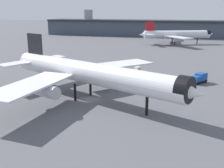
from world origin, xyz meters
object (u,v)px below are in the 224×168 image
baggage_tug_wing (87,68)px  baggage_cart_trailing (138,69)px  airliner_far_taxiway (177,35)px  service_truck_front (199,78)px  airliner_near_gate (89,73)px

baggage_tug_wing → baggage_cart_trailing: size_ratio=1.20×
airliner_far_taxiway → baggage_cart_trailing: bearing=-117.7°
service_truck_front → baggage_tug_wing: (-39.91, 4.65, -0.62)m
airliner_near_gate → baggage_tug_wing: size_ratio=16.28×
airliner_near_gate → baggage_tug_wing: airliner_near_gate is taller
airliner_near_gate → baggage_tug_wing: 34.98m
service_truck_front → baggage_cart_trailing: service_truck_front is taller
service_truck_front → baggage_cart_trailing: size_ratio=2.05×
airliner_near_gate → baggage_tug_wing: (-15.50, 30.84, -5.67)m
airliner_far_taxiway → service_truck_front: 98.96m
airliner_near_gate → service_truck_front: 36.16m
airliner_far_taxiway → service_truck_front: airliner_far_taxiway is taller
baggage_cart_trailing → baggage_tug_wing: bearing=-124.8°
baggage_cart_trailing → airliner_near_gate: bearing=-52.4°
airliner_near_gate → service_truck_front: size_ratio=9.50×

